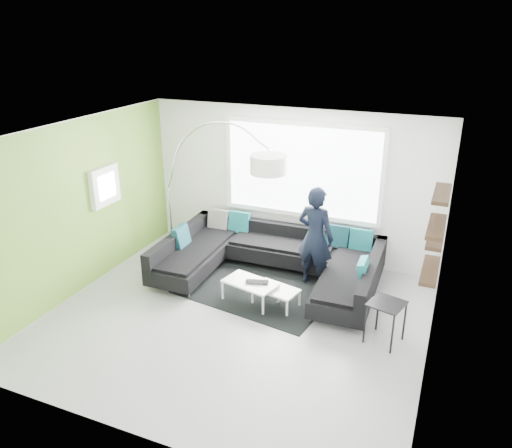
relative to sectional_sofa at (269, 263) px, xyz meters
The scene contains 9 objects.
ground 1.36m from the sectional_sofa, 91.18° to the right, with size 5.50×5.50×0.00m, color gray.
room_shell 1.84m from the sectional_sofa, 89.45° to the right, with size 5.54×5.04×2.82m.
sectional_sofa is the anchor object (origin of this frame).
rug 0.48m from the sectional_sofa, 99.61° to the right, with size 2.44×1.77×0.01m, color black.
coffee_table 0.78m from the sectional_sofa, 75.87° to the right, with size 1.08×0.63×0.35m, color white.
arc_lamp 2.38m from the sectional_sofa, behind, with size 2.53×1.16×2.69m, color silver, non-canonical shape.
side_table 2.36m from the sectional_sofa, 25.94° to the right, with size 0.45×0.45×0.62m, color black.
person 0.93m from the sectional_sofa, 13.67° to the left, with size 0.70×0.53×1.75m, color black.
laptop 0.81m from the sectional_sofa, 82.59° to the right, with size 0.41×0.33×0.03m, color black.
Camera 1 is at (2.77, -5.84, 4.16)m, focal length 35.00 mm.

